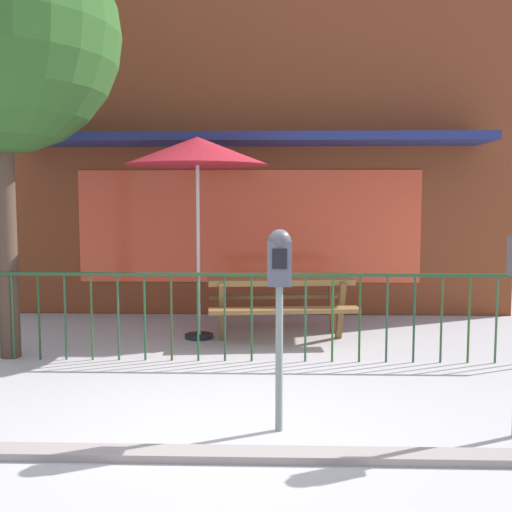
# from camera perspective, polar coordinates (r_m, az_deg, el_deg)

# --- Properties ---
(ground) EXTENTS (40.00, 40.00, 0.00)m
(ground) POSITION_cam_1_polar(r_m,az_deg,el_deg) (4.80, -3.12, -16.01)
(ground) COLOR #AAA6A9
(pub_storefront) EXTENTS (7.97, 1.48, 5.13)m
(pub_storefront) POSITION_cam_1_polar(r_m,az_deg,el_deg) (9.32, -0.65, 10.29)
(pub_storefront) COLOR #441B1D
(pub_storefront) RESTS_ON ground
(patio_fence_front) EXTENTS (6.72, 0.04, 0.97)m
(patio_fence_front) POSITION_cam_1_polar(r_m,az_deg,el_deg) (6.47, -1.71, -4.29)
(patio_fence_front) COLOR #224425
(patio_fence_front) RESTS_ON ground
(picnic_table_left) EXTENTS (1.93, 1.53, 0.79)m
(picnic_table_left) POSITION_cam_1_polar(r_m,az_deg,el_deg) (7.65, 2.24, -3.19)
(picnic_table_left) COLOR olive
(picnic_table_left) RESTS_ON ground
(patio_umbrella) EXTENTS (1.79, 1.79, 2.53)m
(patio_umbrella) POSITION_cam_1_polar(r_m,az_deg,el_deg) (7.52, -5.61, 9.80)
(patio_umbrella) COLOR black
(patio_umbrella) RESTS_ON ground
(parking_meter_far) EXTENTS (0.18, 0.17, 1.53)m
(parking_meter_far) POSITION_cam_1_polar(r_m,az_deg,el_deg) (4.44, 2.25, -1.96)
(parking_meter_far) COLOR slate
(parking_meter_far) RESTS_ON ground
(curb_edge) EXTENTS (11.16, 0.20, 0.11)m
(curb_edge) POSITION_cam_1_polar(r_m,az_deg,el_deg) (4.29, -3.78, -18.69)
(curb_edge) COLOR gray
(curb_edge) RESTS_ON ground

